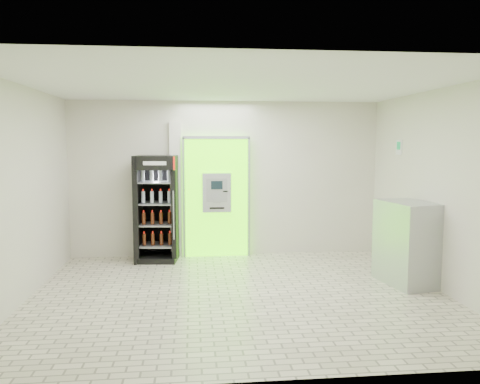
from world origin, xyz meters
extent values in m
plane|color=beige|center=(0.00, 0.00, 0.00)|extent=(6.00, 6.00, 0.00)
plane|color=silver|center=(0.00, 2.50, 1.50)|extent=(6.00, 0.00, 6.00)
plane|color=silver|center=(0.00, -2.50, 1.50)|extent=(6.00, 0.00, 6.00)
plane|color=silver|center=(-3.00, 0.00, 1.50)|extent=(0.00, 5.00, 5.00)
plane|color=silver|center=(3.00, 0.00, 1.50)|extent=(0.00, 5.00, 5.00)
plane|color=white|center=(0.00, 0.00, 3.00)|extent=(6.00, 6.00, 0.00)
cube|color=#4BE600|center=(-0.20, 2.43, 1.15)|extent=(1.20, 0.12, 2.30)
cube|color=gray|center=(-0.20, 2.36, 2.30)|extent=(1.28, 0.04, 0.06)
cube|color=gray|center=(-0.83, 2.36, 1.15)|extent=(0.04, 0.04, 2.30)
cube|color=gray|center=(0.43, 2.36, 1.15)|extent=(0.04, 0.04, 2.30)
cube|color=black|center=(-0.10, 2.38, 0.50)|extent=(0.62, 0.01, 0.67)
cube|color=black|center=(-0.54, 2.38, 1.98)|extent=(0.22, 0.01, 0.18)
cube|color=#A8ABB0|center=(-0.20, 2.32, 1.25)|extent=(0.55, 0.12, 0.75)
cube|color=black|center=(-0.20, 2.25, 1.40)|extent=(0.22, 0.01, 0.16)
cube|color=gray|center=(-0.20, 2.25, 1.12)|extent=(0.16, 0.01, 0.12)
cube|color=black|center=(-0.04, 2.25, 1.28)|extent=(0.09, 0.01, 0.02)
cube|color=black|center=(-0.20, 2.25, 0.96)|extent=(0.28, 0.01, 0.03)
cube|color=silver|center=(-0.98, 2.45, 1.30)|extent=(0.22, 0.10, 2.60)
cube|color=#193FB2|center=(-0.98, 2.40, 1.65)|extent=(0.09, 0.01, 0.06)
cube|color=red|center=(-0.98, 2.40, 1.52)|extent=(0.09, 0.01, 0.06)
cube|color=yellow|center=(-0.98, 2.40, 1.39)|extent=(0.09, 0.01, 0.06)
cube|color=orange|center=(-0.98, 2.40, 1.26)|extent=(0.09, 0.01, 0.06)
cube|color=red|center=(-0.98, 2.40, 1.13)|extent=(0.09, 0.01, 0.06)
cube|color=black|center=(-1.32, 2.16, 0.98)|extent=(0.81, 0.75, 1.97)
cube|color=black|center=(-1.32, 2.47, 0.98)|extent=(0.74, 0.13, 1.97)
cube|color=red|center=(-1.32, 1.82, 1.84)|extent=(0.72, 0.09, 0.24)
cube|color=white|center=(-1.32, 1.82, 1.84)|extent=(0.41, 0.05, 0.07)
cube|color=black|center=(-1.32, 2.16, 0.05)|extent=(0.81, 0.75, 0.10)
cylinder|color=gray|center=(-1.00, 1.80, 0.91)|extent=(0.03, 0.03, 0.89)
cube|color=gray|center=(-1.32, 2.16, 0.30)|extent=(0.68, 0.64, 0.02)
cube|color=gray|center=(-1.32, 2.16, 0.69)|extent=(0.68, 0.64, 0.02)
cube|color=gray|center=(-1.32, 2.16, 1.08)|extent=(0.68, 0.64, 0.02)
cube|color=gray|center=(-1.32, 2.16, 1.48)|extent=(0.68, 0.64, 0.02)
cube|color=#A8ABB0|center=(2.67, 0.28, 0.65)|extent=(0.81, 1.07, 1.29)
cube|color=gray|center=(2.34, 0.28, 0.71)|extent=(0.17, 0.94, 0.01)
cube|color=white|center=(2.99, 1.40, 2.12)|extent=(0.02, 0.22, 0.26)
cube|color=#0C8B48|center=(2.98, 1.40, 2.15)|extent=(0.00, 0.14, 0.14)
camera|label=1|loc=(-0.65, -6.58, 2.20)|focal=35.00mm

